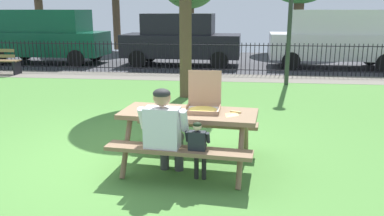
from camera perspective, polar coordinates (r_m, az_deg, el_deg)
name	(u,v)px	position (r m, az deg, el deg)	size (l,w,h in m)	color
ground	(155,122)	(7.51, -5.45, -2.07)	(28.00, 11.61, 0.02)	#4D8439
cobblestone_walkway	(188,77)	(12.42, -0.64, 4.53)	(28.00, 1.40, 0.01)	slate
street_asphalt	(200,61)	(16.48, 1.14, 6.93)	(28.00, 6.85, 0.01)	#38383D
picnic_table_foreground	(189,124)	(5.23, -0.48, -2.35)	(1.94, 1.65, 0.79)	#806246
pizza_box_open	(203,103)	(5.25, 1.68, 0.76)	(0.47, 0.48, 0.51)	tan
pizza_slice_on_table	(233,114)	(5.08, 5.96, -0.83)	(0.24, 0.28, 0.02)	#F2D470
adult_at_table	(164,130)	(4.79, -4.05, -3.19)	(0.63, 0.62, 1.19)	#404040
child_at_table	(198,146)	(4.72, 0.91, -5.52)	(0.31, 0.30, 0.81)	#242424
iron_fence_streetside	(190,58)	(13.04, -0.26, 7.37)	(21.52, 0.03, 1.04)	black
parked_car_left	(47,35)	(16.58, -20.48, 9.92)	(4.66, 2.07, 2.08)	#0E4A32
parked_car_center	(181,39)	(14.98, -1.65, 10.08)	(4.45, 2.02, 1.94)	black
parked_car_right	(335,38)	(15.24, 20.15, 9.65)	(4.68, 2.13, 2.08)	silver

